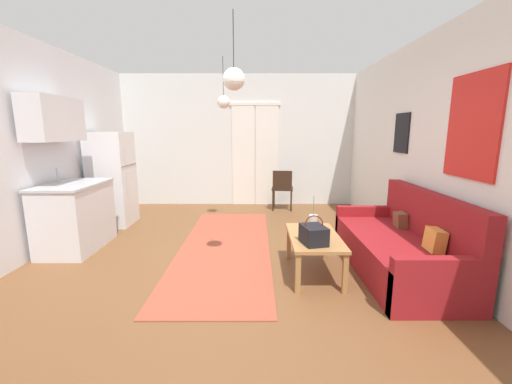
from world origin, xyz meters
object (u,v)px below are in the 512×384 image
at_px(handbag, 313,234).
at_px(pendant_lamp_far, 223,102).
at_px(coffee_table, 314,241).
at_px(refrigerator, 112,179).
at_px(couch, 402,248).
at_px(pendant_lamp_near, 233,79).
at_px(bamboo_vase, 313,224).
at_px(accent_chair, 282,187).

height_order(handbag, pendant_lamp_far, pendant_lamp_far).
distance_m(coffee_table, refrigerator, 3.66).
height_order(coffee_table, handbag, handbag).
relative_size(couch, pendant_lamp_near, 2.60).
relative_size(bamboo_vase, handbag, 1.27).
bearing_deg(coffee_table, refrigerator, 147.40).
relative_size(couch, refrigerator, 1.25).
bearing_deg(bamboo_vase, pendant_lamp_far, 122.81).
relative_size(handbag, refrigerator, 0.21).
height_order(couch, refrigerator, refrigerator).
height_order(coffee_table, bamboo_vase, bamboo_vase).
relative_size(coffee_table, refrigerator, 0.62).
bearing_deg(couch, accent_chair, 111.18).
relative_size(coffee_table, pendant_lamp_far, 1.21).
xyz_separation_m(bamboo_vase, handbag, (-0.06, -0.37, -0.01)).
bearing_deg(coffee_table, pendant_lamp_near, -178.10).
distance_m(coffee_table, pendant_lamp_far, 2.79).
xyz_separation_m(handbag, pendant_lamp_near, (-0.81, 0.22, 1.55)).
bearing_deg(accent_chair, handbag, 97.38).
height_order(couch, pendant_lamp_near, pendant_lamp_near).
xyz_separation_m(couch, bamboo_vase, (-1.01, 0.06, 0.27)).
bearing_deg(pendant_lamp_near, couch, 2.51).
bearing_deg(refrigerator, couch, -25.04).
relative_size(bamboo_vase, accent_chair, 0.52).
height_order(accent_chair, pendant_lamp_near, pendant_lamp_near).
bearing_deg(pendant_lamp_near, pendant_lamp_far, 98.68).
relative_size(handbag, pendant_lamp_near, 0.44).
distance_m(pendant_lamp_near, pendant_lamp_far, 1.98).
distance_m(handbag, accent_chair, 3.22).
bearing_deg(couch, handbag, -164.15).
distance_m(couch, accent_chair, 3.13).
xyz_separation_m(couch, pendant_lamp_near, (-1.88, -0.08, 1.81)).
bearing_deg(coffee_table, accent_chair, 92.16).
distance_m(bamboo_vase, pendant_lamp_near, 1.77).
relative_size(couch, bamboo_vase, 4.62).
distance_m(couch, pendant_lamp_near, 2.61).
xyz_separation_m(couch, coffee_table, (-1.02, -0.05, 0.11)).
bearing_deg(pendant_lamp_far, handbag, -63.03).
relative_size(couch, coffee_table, 2.01).
relative_size(coffee_table, bamboo_vase, 2.30).
xyz_separation_m(couch, handbag, (-1.07, -0.30, 0.26)).
xyz_separation_m(handbag, refrigerator, (-3.01, 2.21, 0.24)).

